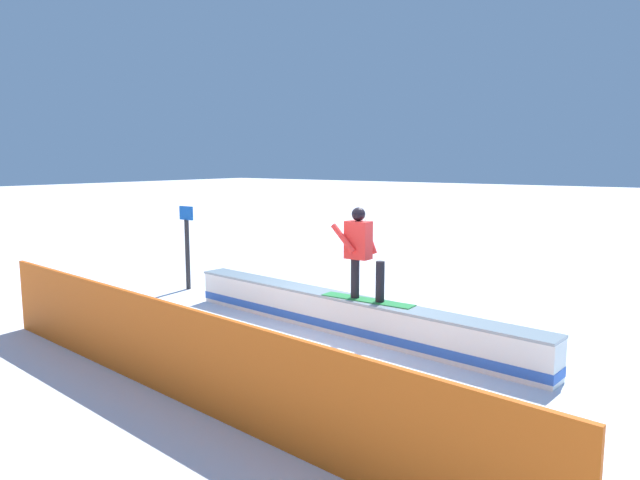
# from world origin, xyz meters

# --- Properties ---
(ground_plane) EXTENTS (120.00, 120.00, 0.00)m
(ground_plane) POSITION_xyz_m (0.00, 0.00, 0.00)
(ground_plane) COLOR white
(grind_box) EXTENTS (6.99, 1.17, 0.62)m
(grind_box) POSITION_xyz_m (0.00, 0.00, 0.28)
(grind_box) COLOR white
(grind_box) RESTS_ON ground_plane
(snowboarder) EXTENTS (1.60, 0.43, 1.49)m
(snowboarder) POSITION_xyz_m (-0.31, 0.04, 1.43)
(snowboarder) COLOR #2A8C41
(snowboarder) RESTS_ON grind_box
(safety_fence) EXTENTS (9.12, 0.95, 1.18)m
(safety_fence) POSITION_xyz_m (0.00, 3.45, 0.59)
(safety_fence) COLOR orange
(safety_fence) RESTS_ON ground_plane
(trail_marker) EXTENTS (0.40, 0.10, 1.85)m
(trail_marker) POSITION_xyz_m (4.66, -0.69, 0.99)
(trail_marker) COLOR #262628
(trail_marker) RESTS_ON ground_plane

